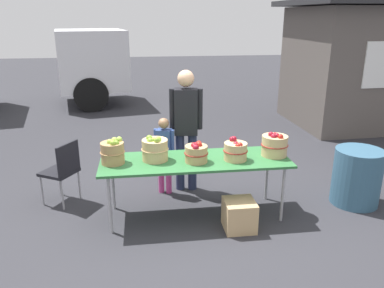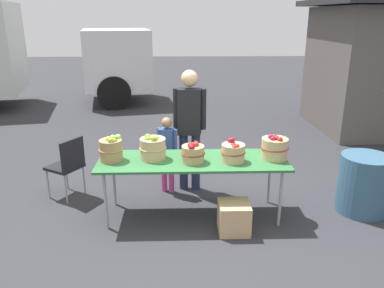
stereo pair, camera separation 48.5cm
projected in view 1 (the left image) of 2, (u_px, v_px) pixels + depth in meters
ground_plane at (195, 214)px, 4.90m from camera, size 40.00×40.00×0.00m
market_table at (195, 163)px, 4.67m from camera, size 2.30×0.76×0.75m
apple_basket_green_0 at (113, 152)px, 4.50m from camera, size 0.29×0.29×0.32m
apple_basket_green_1 at (155, 149)px, 4.60m from camera, size 0.33×0.33×0.32m
apple_basket_red_0 at (196, 153)px, 4.55m from camera, size 0.29×0.29×0.25m
apple_basket_red_1 at (236, 151)px, 4.62m from camera, size 0.30×0.30×0.27m
apple_basket_red_2 at (275, 145)px, 4.75m from camera, size 0.34×0.34×0.31m
vendor_adult at (186, 122)px, 5.31m from camera, size 0.45×0.27×1.73m
child_customer at (164, 150)px, 5.30m from camera, size 0.28×0.21×1.10m
food_kiosk at (364, 63)px, 8.69m from camera, size 3.58×3.00×2.74m
folding_chair at (63, 168)px, 5.04m from camera, size 0.55×0.55×0.86m
trash_barrel at (357, 177)px, 5.09m from camera, size 0.62×0.62×0.76m
produce_crate at (239, 215)px, 4.52m from camera, size 0.36×0.36×0.36m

